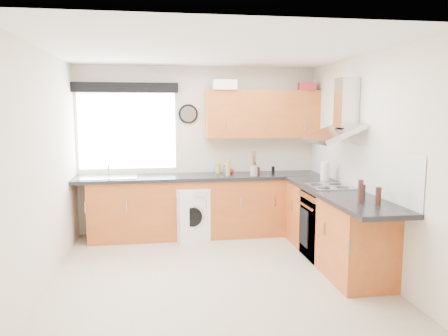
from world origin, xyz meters
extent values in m
plane|color=beige|center=(0.00, 0.00, 0.00)|extent=(3.60, 3.60, 0.00)
cube|color=white|center=(0.00, 0.00, 2.50)|extent=(3.60, 3.60, 0.02)
cube|color=silver|center=(0.00, 1.80, 1.25)|extent=(3.60, 0.02, 2.50)
cube|color=silver|center=(0.00, -1.80, 1.25)|extent=(3.60, 0.02, 2.50)
cube|color=silver|center=(-1.80, 0.00, 1.25)|extent=(0.02, 3.60, 2.50)
cube|color=silver|center=(1.80, 0.00, 1.25)|extent=(0.02, 3.60, 2.50)
cube|color=white|center=(-1.05, 1.79, 1.55)|extent=(1.40, 0.02, 1.10)
cube|color=black|center=(-1.05, 1.70, 2.18)|extent=(1.50, 0.18, 0.14)
cube|color=white|center=(1.79, 0.30, 1.18)|extent=(0.01, 3.00, 0.54)
cube|color=#A54C1D|center=(-0.10, 1.51, 0.43)|extent=(3.00, 0.58, 0.86)
cube|color=#A54C1D|center=(1.50, 1.50, 0.43)|extent=(0.60, 0.60, 0.86)
cube|color=#A54C1D|center=(1.51, 0.15, 0.43)|extent=(0.58, 2.10, 0.86)
cube|color=black|center=(0.00, 1.50, 0.89)|extent=(3.60, 0.62, 0.05)
cube|color=black|center=(1.50, 0.00, 0.89)|extent=(0.62, 2.42, 0.05)
cube|color=black|center=(1.50, 0.30, 0.42)|extent=(0.56, 0.58, 0.85)
cube|color=#B6B7B8|center=(1.50, 0.30, 0.92)|extent=(0.52, 0.52, 0.01)
cube|color=#A54C1D|center=(0.95, 1.62, 1.80)|extent=(1.70, 0.35, 0.70)
cube|color=white|center=(-0.15, 1.40, 0.38)|extent=(0.64, 0.62, 0.75)
cylinder|color=black|center=(-0.15, 1.76, 1.80)|extent=(0.29, 0.04, 0.29)
cube|color=white|center=(0.36, 1.52, 2.22)|extent=(0.35, 0.26, 0.14)
cube|color=#A4252C|center=(1.60, 1.52, 2.21)|extent=(0.27, 0.24, 0.11)
cylinder|color=gray|center=(0.77, 1.35, 0.98)|extent=(0.13, 0.13, 0.15)
cylinder|color=white|center=(1.62, 0.76, 1.04)|extent=(0.12, 0.12, 0.26)
cylinder|color=#3B1A15|center=(0.87, 1.49, 0.96)|extent=(0.04, 0.04, 0.11)
cylinder|color=brown|center=(0.39, 1.65, 0.97)|extent=(0.04, 0.04, 0.12)
cylinder|color=#1D5B8D|center=(0.38, 1.47, 0.97)|extent=(0.06, 0.06, 0.12)
cylinder|color=#361315|center=(0.84, 1.65, 0.99)|extent=(0.06, 0.06, 0.16)
cylinder|color=olive|center=(0.39, 1.39, 1.03)|extent=(0.06, 0.06, 0.23)
cylinder|color=#A78F39|center=(0.28, 1.65, 0.99)|extent=(0.07, 0.07, 0.15)
cylinder|color=olive|center=(0.42, 1.58, 1.01)|extent=(0.07, 0.07, 0.20)
cylinder|color=black|center=(1.09, 1.49, 0.97)|extent=(0.05, 0.05, 0.11)
cylinder|color=#441C18|center=(1.59, -0.74, 1.00)|extent=(0.06, 0.06, 0.18)
cylinder|color=#4D1F1B|center=(1.44, -0.66, 1.03)|extent=(0.05, 0.05, 0.25)
cylinder|color=#30221A|center=(1.57, -0.44, 0.99)|extent=(0.06, 0.06, 0.15)
camera|label=1|loc=(-0.62, -4.80, 1.87)|focal=35.00mm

